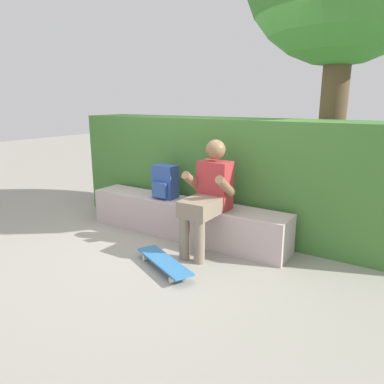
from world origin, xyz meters
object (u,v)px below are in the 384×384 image
Objects in this scene: backpack_on_bench at (165,182)px; bench_main at (184,219)px; person_skater at (208,193)px; skateboard_near_person at (164,262)px.

bench_main is at bearing 2.01° from backpack_on_bench.
backpack_on_bench is at bearing -177.99° from bench_main.
person_skater is at bearing -15.26° from backpack_on_bench.
bench_main is 3.16× the size of skateboard_near_person.
backpack_on_bench is (-0.60, 0.82, 0.56)m from skateboard_near_person.
bench_main is at bearing 111.79° from skateboard_near_person.
backpack_on_bench is at bearing 126.19° from skateboard_near_person.
skateboard_near_person is (-0.12, -0.62, -0.57)m from person_skater.
person_skater is at bearing -24.47° from bench_main.
backpack_on_bench is (-0.27, -0.01, 0.41)m from bench_main.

